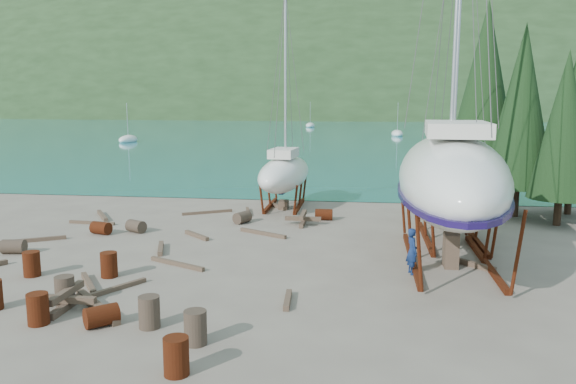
# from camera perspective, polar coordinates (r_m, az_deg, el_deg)

# --- Properties ---
(ground) EXTENTS (600.00, 600.00, 0.00)m
(ground) POSITION_cam_1_polar(r_m,az_deg,el_deg) (20.11, -5.63, -8.41)
(ground) COLOR #695D53
(ground) RESTS_ON ground
(bay_water) EXTENTS (700.00, 700.00, 0.00)m
(bay_water) POSITION_cam_1_polar(r_m,az_deg,el_deg) (333.70, 7.11, 8.19)
(bay_water) COLOR #1A6D85
(bay_water) RESTS_ON ground
(far_hill) EXTENTS (800.00, 360.00, 110.00)m
(far_hill) POSITION_cam_1_polar(r_m,az_deg,el_deg) (338.70, 7.12, 8.20)
(far_hill) COLOR #22381C
(far_hill) RESTS_ON ground
(far_house_left) EXTENTS (6.60, 5.60, 5.60)m
(far_house_left) POSITION_cam_1_polar(r_m,az_deg,el_deg) (218.39, -9.47, 8.35)
(far_house_left) COLOR beige
(far_house_left) RESTS_ON ground
(far_house_center) EXTENTS (6.60, 5.60, 5.60)m
(far_house_center) POSITION_cam_1_polar(r_m,az_deg,el_deg) (210.08, 1.12, 8.44)
(far_house_center) COLOR beige
(far_house_center) RESTS_ON ground
(far_house_right) EXTENTS (6.60, 5.60, 5.60)m
(far_house_right) POSITION_cam_1_polar(r_m,az_deg,el_deg) (210.19, 14.93, 8.13)
(far_house_right) COLOR beige
(far_house_right) RESTS_ON ground
(cypress_near_right) EXTENTS (3.60, 3.60, 10.00)m
(cypress_near_right) POSITION_cam_1_polar(r_m,az_deg,el_deg) (31.64, 22.65, 8.03)
(cypress_near_right) COLOR black
(cypress_near_right) RESTS_ON ground
(cypress_mid_right) EXTENTS (3.06, 3.06, 8.50)m
(cypress_mid_right) POSITION_cam_1_polar(r_m,az_deg,el_deg) (30.17, 26.27, 6.10)
(cypress_mid_right) COLOR black
(cypress_mid_right) RESTS_ON ground
(cypress_back_left) EXTENTS (4.14, 4.14, 11.50)m
(cypress_back_left) POSITION_cam_1_polar(r_m,az_deg,el_deg) (33.26, 19.33, 9.75)
(cypress_back_left) COLOR black
(cypress_back_left) RESTS_ON ground
(cypress_far_right) EXTENTS (3.24, 3.24, 9.00)m
(cypress_far_right) POSITION_cam_1_polar(r_m,az_deg,el_deg) (33.48, 27.15, 6.76)
(cypress_far_right) COLOR black
(cypress_far_right) RESTS_ON ground
(moored_boat_left) EXTENTS (2.00, 5.00, 6.05)m
(moored_boat_left) POSITION_cam_1_polar(r_m,az_deg,el_deg) (86.05, -15.92, 5.14)
(moored_boat_left) COLOR white
(moored_boat_left) RESTS_ON ground
(moored_boat_mid) EXTENTS (2.00, 5.00, 6.05)m
(moored_boat_mid) POSITION_cam_1_polar(r_m,az_deg,el_deg) (98.94, 11.03, 5.82)
(moored_boat_mid) COLOR white
(moored_boat_mid) RESTS_ON ground
(moored_boat_far) EXTENTS (2.00, 5.00, 6.05)m
(moored_boat_far) POSITION_cam_1_polar(r_m,az_deg,el_deg) (129.35, 2.27, 6.77)
(moored_boat_far) COLOR white
(moored_boat_far) RESTS_ON ground
(large_sailboat_near) EXTENTS (4.89, 13.48, 20.81)m
(large_sailboat_near) POSITION_cam_1_polar(r_m,az_deg,el_deg) (21.76, 16.29, 1.65)
(large_sailboat_near) COLOR white
(large_sailboat_near) RESTS_ON ground
(large_sailboat_far) EXTENTS (3.43, 10.50, 16.44)m
(large_sailboat_far) POSITION_cam_1_polar(r_m,az_deg,el_deg) (25.22, 16.45, 1.14)
(large_sailboat_far) COLOR white
(large_sailboat_far) RESTS_ON ground
(small_sailboat_shore) EXTENTS (3.03, 7.78, 12.16)m
(small_sailboat_shore) POSITION_cam_1_polar(r_m,az_deg,el_deg) (31.95, -0.36, 1.93)
(small_sailboat_shore) COLOR white
(small_sailboat_shore) RESTS_ON ground
(worker) EXTENTS (0.54, 0.69, 1.66)m
(worker) POSITION_cam_1_polar(r_m,az_deg,el_deg) (20.42, 12.50, -5.89)
(worker) COLOR navy
(worker) RESTS_ON ground
(drum_2) EXTENTS (1.01, 0.81, 0.58)m
(drum_2) POSITION_cam_1_polar(r_m,az_deg,el_deg) (27.26, -18.47, -3.49)
(drum_2) COLOR #632910
(drum_2) RESTS_ON ground
(drum_3) EXTENTS (0.58, 0.58, 0.88)m
(drum_3) POSITION_cam_1_polar(r_m,az_deg,el_deg) (17.17, -24.06, -10.79)
(drum_3) COLOR #632910
(drum_3) RESTS_ON ground
(drum_4) EXTENTS (0.89, 0.60, 0.58)m
(drum_4) POSITION_cam_1_polar(r_m,az_deg,el_deg) (28.94, 3.67, -2.30)
(drum_4) COLOR #632910
(drum_4) RESTS_ON ground
(drum_5) EXTENTS (0.58, 0.58, 0.88)m
(drum_5) POSITION_cam_1_polar(r_m,az_deg,el_deg) (15.97, -13.91, -11.75)
(drum_5) COLOR #2D2823
(drum_5) RESTS_ON ground
(drum_7) EXTENTS (0.58, 0.58, 0.88)m
(drum_7) POSITION_cam_1_polar(r_m,az_deg,el_deg) (13.32, -11.29, -16.04)
(drum_7) COLOR #632910
(drum_7) RESTS_ON ground
(drum_8) EXTENTS (0.58, 0.58, 0.88)m
(drum_8) POSITION_cam_1_polar(r_m,az_deg,el_deg) (21.74, -24.60, -6.66)
(drum_8) COLOR #632910
(drum_8) RESTS_ON ground
(drum_9) EXTENTS (1.05, 0.92, 0.58)m
(drum_9) POSITION_cam_1_polar(r_m,az_deg,el_deg) (27.17, -15.18, -3.38)
(drum_9) COLOR #2D2823
(drum_9) RESTS_ON ground
(drum_11) EXTENTS (0.91, 1.05, 0.58)m
(drum_11) POSITION_cam_1_polar(r_m,az_deg,el_deg) (28.28, -4.67, -2.59)
(drum_11) COLOR #2D2823
(drum_11) RESTS_ON ground
(drum_12) EXTENTS (1.04, 1.02, 0.58)m
(drum_12) POSITION_cam_1_polar(r_m,az_deg,el_deg) (16.48, -18.41, -11.85)
(drum_12) COLOR #632910
(drum_12) RESTS_ON ground
(drum_14) EXTENTS (0.58, 0.58, 0.88)m
(drum_14) POSITION_cam_1_polar(r_m,az_deg,el_deg) (20.68, -17.73, -7.04)
(drum_14) COLOR #632910
(drum_14) RESTS_ON ground
(drum_15) EXTENTS (0.95, 0.69, 0.58)m
(drum_15) POSITION_cam_1_polar(r_m,az_deg,el_deg) (25.20, -26.10, -5.00)
(drum_15) COLOR #2D2823
(drum_15) RESTS_ON ground
(drum_16) EXTENTS (0.58, 0.58, 0.88)m
(drum_16) POSITION_cam_1_polar(r_m,az_deg,el_deg) (18.43, -21.73, -9.28)
(drum_16) COLOR #2D2823
(drum_16) RESTS_ON ground
(drum_17) EXTENTS (0.58, 0.58, 0.88)m
(drum_17) POSITION_cam_1_polar(r_m,az_deg,el_deg) (14.74, -9.39, -13.42)
(drum_17) COLOR #2D2823
(drum_17) RESTS_ON ground
(timber_0) EXTENTS (2.46, 1.55, 0.14)m
(timber_0) POSITION_cam_1_polar(r_m,az_deg,el_deg) (30.90, -8.19, -2.05)
(timber_0) COLOR brown
(timber_0) RESTS_ON ground
(timber_1) EXTENTS (1.61, 1.59, 0.19)m
(timber_1) POSITION_cam_1_polar(r_m,az_deg,el_deg) (22.10, 18.03, -6.94)
(timber_1) COLOR brown
(timber_1) RESTS_ON ground
(timber_2) EXTENTS (1.59, 2.23, 0.19)m
(timber_2) POSITION_cam_1_polar(r_m,az_deg,el_deg) (31.17, -18.35, -2.29)
(timber_2) COLOR brown
(timber_2) RESTS_ON ground
(timber_3) EXTENTS (1.52, 2.42, 0.15)m
(timber_3) POSITION_cam_1_polar(r_m,az_deg,el_deg) (19.17, -17.60, -9.47)
(timber_3) COLOR brown
(timber_3) RESTS_ON ground
(timber_4) EXTENTS (1.48, 1.39, 0.17)m
(timber_4) POSITION_cam_1_polar(r_m,az_deg,el_deg) (25.68, -9.27, -4.37)
(timber_4) COLOR brown
(timber_4) RESTS_ON ground
(timber_6) EXTENTS (1.14, 1.50, 0.19)m
(timber_6) POSITION_cam_1_polar(r_m,az_deg,el_deg) (32.09, -0.97, -1.49)
(timber_6) COLOR brown
(timber_6) RESTS_ON ground
(timber_7) EXTENTS (0.28, 1.51, 0.17)m
(timber_7) POSITION_cam_1_polar(r_m,az_deg,el_deg) (17.41, -0.04, -10.91)
(timber_7) COLOR brown
(timber_7) RESTS_ON ground
(timber_8) EXTENTS (0.77, 1.80, 0.19)m
(timber_8) POSITION_cam_1_polar(r_m,az_deg,el_deg) (23.72, -12.81, -5.61)
(timber_8) COLOR brown
(timber_8) RESTS_ON ground
(timber_9) EXTENTS (0.66, 2.06, 0.15)m
(timber_9) POSITION_cam_1_polar(r_m,az_deg,el_deg) (30.78, -4.09, -2.01)
(timber_9) COLOR brown
(timber_9) RESTS_ON ground
(timber_10) EXTENTS (2.37, 1.41, 0.16)m
(timber_10) POSITION_cam_1_polar(r_m,az_deg,el_deg) (25.80, -2.57, -4.20)
(timber_10) COLOR brown
(timber_10) RESTS_ON ground
(timber_11) EXTENTS (2.45, 1.32, 0.15)m
(timber_11) POSITION_cam_1_polar(r_m,az_deg,el_deg) (21.49, -11.21, -7.16)
(timber_11) COLOR brown
(timber_11) RESTS_ON ground
(timber_12) EXTENTS (1.40, 1.87, 0.17)m
(timber_12) POSITION_cam_1_polar(r_m,az_deg,el_deg) (20.06, -19.62, -8.71)
(timber_12) COLOR brown
(timber_12) RESTS_ON ground
(timber_15) EXTENTS (2.46, 0.33, 0.15)m
(timber_15) POSITION_cam_1_polar(r_m,az_deg,el_deg) (29.64, -19.30, -2.96)
(timber_15) COLOR brown
(timber_15) RESTS_ON ground
(timber_16) EXTENTS (2.36, 2.29, 0.23)m
(timber_16) POSITION_cam_1_polar(r_m,az_deg,el_deg) (17.74, -18.84, -10.94)
(timber_16) COLOR brown
(timber_16) RESTS_ON ground
(timber_17) EXTENTS (2.44, 1.55, 0.16)m
(timber_17) POSITION_cam_1_polar(r_m,az_deg,el_deg) (26.95, -24.52, -4.46)
(timber_17) COLOR brown
(timber_17) RESTS_ON ground
(timber_pile_fore) EXTENTS (1.80, 1.80, 0.60)m
(timber_pile_fore) POSITION_cam_1_polar(r_m,az_deg,el_deg) (18.07, -21.58, -10.11)
(timber_pile_fore) COLOR brown
(timber_pile_fore) RESTS_ON ground
(timber_pile_aft) EXTENTS (1.80, 1.80, 0.60)m
(timber_pile_aft) POSITION_cam_1_polar(r_m,az_deg,el_deg) (27.84, 1.53, -2.73)
(timber_pile_aft) COLOR brown
(timber_pile_aft) RESTS_ON ground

